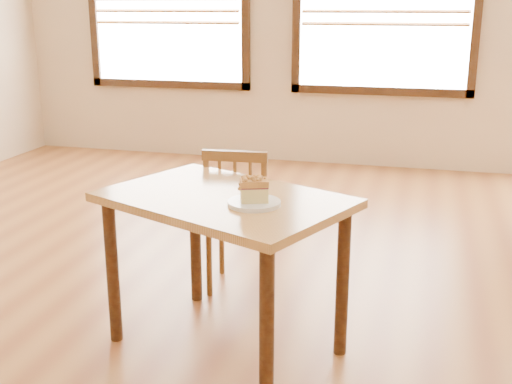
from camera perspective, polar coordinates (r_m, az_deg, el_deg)
ground at (r=2.97m, az=-2.01°, el=-15.58°), size 8.00×8.00×0.00m
cafe_table_main at (r=2.90m, az=-2.84°, el=-2.53°), size 1.25×1.07×0.75m
cafe_chair_main at (r=3.58m, az=-1.40°, el=-2.28°), size 0.42×0.42×0.85m
plate at (r=2.73m, az=-0.16°, el=-1.00°), size 0.23×0.23×0.02m
cake_slice at (r=2.71m, az=-0.16°, el=0.31°), size 0.14×0.12×0.11m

